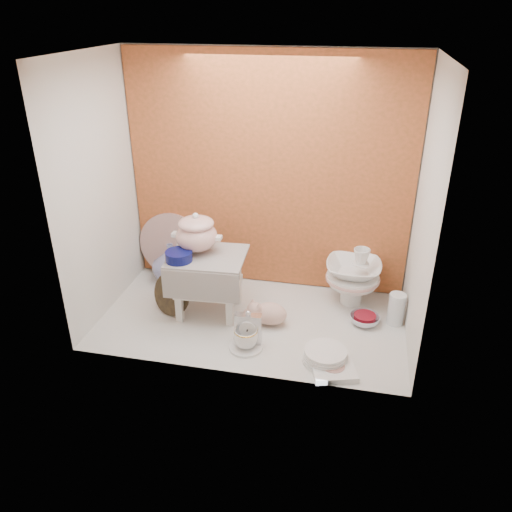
# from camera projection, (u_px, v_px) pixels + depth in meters

# --- Properties ---
(ground) EXTENTS (1.80, 1.80, 0.00)m
(ground) POSITION_uv_depth(u_px,v_px,m) (252.00, 319.00, 3.07)
(ground) COLOR silver
(ground) RESTS_ON ground
(niche_shell) EXTENTS (1.86, 1.03, 1.53)m
(niche_shell) POSITION_uv_depth(u_px,v_px,m) (258.00, 161.00, 2.82)
(niche_shell) COLOR #C65A31
(niche_shell) RESTS_ON ground
(step_stool) EXTENTS (0.47, 0.41, 0.39)m
(step_stool) POSITION_uv_depth(u_px,v_px,m) (209.00, 284.00, 3.07)
(step_stool) COLOR silver
(step_stool) RESTS_ON ground
(soup_tureen) EXTENTS (0.33, 0.33, 0.25)m
(soup_tureen) POSITION_uv_depth(u_px,v_px,m) (196.00, 232.00, 2.98)
(soup_tureen) COLOR white
(soup_tureen) RESTS_ON step_stool
(cobalt_bowl) EXTENTS (0.18, 0.18, 0.06)m
(cobalt_bowl) POSITION_uv_depth(u_px,v_px,m) (179.00, 256.00, 2.91)
(cobalt_bowl) COLOR #0A0F4F
(cobalt_bowl) RESTS_ON step_stool
(floral_platter) EXTENTS (0.45, 0.06, 0.45)m
(floral_platter) POSITION_uv_depth(u_px,v_px,m) (171.00, 245.00, 3.49)
(floral_platter) COLOR beige
(floral_platter) RESTS_ON ground
(blue_white_vase) EXTENTS (0.31, 0.31, 0.27)m
(blue_white_vase) POSITION_uv_depth(u_px,v_px,m) (171.00, 263.00, 3.45)
(blue_white_vase) COLOR silver
(blue_white_vase) RESTS_ON ground
(lacquer_tray) EXTENTS (0.29, 0.20, 0.26)m
(lacquer_tray) POSITION_uv_depth(u_px,v_px,m) (172.00, 294.00, 3.09)
(lacquer_tray) COLOR black
(lacquer_tray) RESTS_ON ground
(mantel_clock) EXTENTS (0.15, 0.06, 0.21)m
(mantel_clock) POSITION_uv_depth(u_px,v_px,m) (248.00, 328.00, 2.81)
(mantel_clock) COLOR silver
(mantel_clock) RESTS_ON ground
(plush_pig) EXTENTS (0.26, 0.18, 0.15)m
(plush_pig) POSITION_uv_depth(u_px,v_px,m) (270.00, 313.00, 3.00)
(plush_pig) COLOR #D1A493
(plush_pig) RESTS_ON ground
(teacup_saucer) EXTENTS (0.21, 0.21, 0.01)m
(teacup_saucer) POSITION_uv_depth(u_px,v_px,m) (246.00, 347.00, 2.82)
(teacup_saucer) COLOR white
(teacup_saucer) RESTS_ON ground
(gold_rim_teacup) EXTENTS (0.18, 0.18, 0.11)m
(gold_rim_teacup) POSITION_uv_depth(u_px,v_px,m) (246.00, 338.00, 2.79)
(gold_rim_teacup) COLOR white
(gold_rim_teacup) RESTS_ON teacup_saucer
(lattice_dish) EXTENTS (0.27, 0.27, 0.03)m
(lattice_dish) POSITION_uv_depth(u_px,v_px,m) (333.00, 368.00, 2.64)
(lattice_dish) COLOR white
(lattice_dish) RESTS_ON ground
(dinner_plate_stack) EXTENTS (0.32, 0.32, 0.07)m
(dinner_plate_stack) POSITION_uv_depth(u_px,v_px,m) (325.00, 356.00, 2.70)
(dinner_plate_stack) COLOR white
(dinner_plate_stack) RESTS_ON ground
(crystal_bowl) EXTENTS (0.18, 0.18, 0.06)m
(crystal_bowl) POSITION_uv_depth(u_px,v_px,m) (365.00, 320.00, 3.02)
(crystal_bowl) COLOR silver
(crystal_bowl) RESTS_ON ground
(clear_glass_vase) EXTENTS (0.11, 0.11, 0.20)m
(clear_glass_vase) POSITION_uv_depth(u_px,v_px,m) (396.00, 309.00, 3.00)
(clear_glass_vase) COLOR silver
(clear_glass_vase) RESTS_ON ground
(porcelain_tower) EXTENTS (0.45, 0.45, 0.39)m
(porcelain_tower) POSITION_uv_depth(u_px,v_px,m) (353.00, 276.00, 3.16)
(porcelain_tower) COLOR white
(porcelain_tower) RESTS_ON ground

